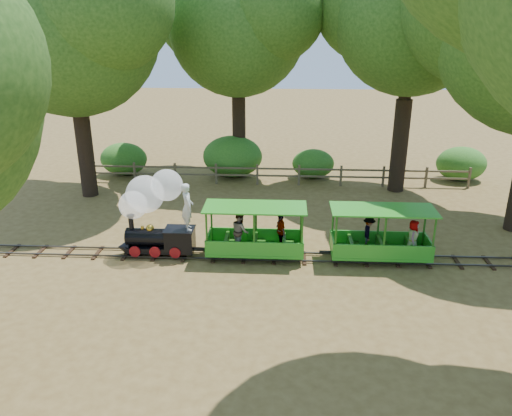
# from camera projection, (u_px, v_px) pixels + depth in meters

# --- Properties ---
(ground) EXTENTS (90.00, 90.00, 0.00)m
(ground) POSITION_uv_depth(u_px,v_px,m) (274.00, 258.00, 16.63)
(ground) COLOR olive
(ground) RESTS_ON ground
(track) EXTENTS (22.00, 1.00, 0.10)m
(track) POSITION_uv_depth(u_px,v_px,m) (274.00, 256.00, 16.61)
(track) COLOR #3F3D3A
(track) RESTS_ON ground
(locomotive) EXTENTS (2.73, 1.24, 3.03)m
(locomotive) POSITION_uv_depth(u_px,v_px,m) (153.00, 207.00, 16.31)
(locomotive) COLOR black
(locomotive) RESTS_ON ground
(carriage_front) EXTENTS (3.31, 1.35, 1.72)m
(carriage_front) POSITION_uv_depth(u_px,v_px,m) (255.00, 236.00, 16.38)
(carriage_front) COLOR #2A9420
(carriage_front) RESTS_ON track
(carriage_rear) EXTENTS (3.31, 1.40, 1.72)m
(carriage_rear) POSITION_uv_depth(u_px,v_px,m) (383.00, 240.00, 16.22)
(carriage_rear) COLOR #2A9420
(carriage_rear) RESTS_ON track
(oak_nw) EXTENTS (9.07, 7.98, 10.85)m
(oak_nw) POSITION_uv_depth(u_px,v_px,m) (69.00, 16.00, 20.13)
(oak_nw) COLOR #2D2116
(oak_nw) RESTS_ON ground
(oak_nc) EXTENTS (8.04, 7.07, 10.39)m
(oak_nc) POSITION_uv_depth(u_px,v_px,m) (237.00, 19.00, 23.08)
(oak_nc) COLOR #2D2116
(oak_nc) RESTS_ON ground
(oak_ne) EXTENTS (8.13, 7.16, 10.84)m
(oak_ne) POSITION_uv_depth(u_px,v_px,m) (413.00, 9.00, 20.66)
(oak_ne) COLOR #2D2116
(oak_ne) RESTS_ON ground
(fence) EXTENTS (18.10, 0.10, 1.00)m
(fence) POSITION_uv_depth(u_px,v_px,m) (278.00, 173.00, 23.91)
(fence) COLOR brown
(fence) RESTS_ON ground
(shrub_west) EXTENTS (2.38, 1.83, 1.65)m
(shrub_west) POSITION_uv_depth(u_px,v_px,m) (124.00, 159.00, 25.46)
(shrub_west) COLOR #2D6B1E
(shrub_west) RESTS_ON ground
(shrub_mid_w) EXTENTS (3.00, 2.30, 2.07)m
(shrub_mid_w) POSITION_uv_depth(u_px,v_px,m) (233.00, 156.00, 25.09)
(shrub_mid_w) COLOR #2D6B1E
(shrub_mid_w) RESTS_ON ground
(shrub_mid_e) EXTENTS (2.10, 1.61, 1.45)m
(shrub_mid_e) POSITION_uv_depth(u_px,v_px,m) (313.00, 164.00, 24.98)
(shrub_mid_e) COLOR #2D6B1E
(shrub_mid_e) RESTS_ON ground
(shrub_east) EXTENTS (2.42, 1.86, 1.67)m
(shrub_east) POSITION_uv_depth(u_px,v_px,m) (461.00, 164.00, 24.55)
(shrub_east) COLOR #2D6B1E
(shrub_east) RESTS_ON ground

